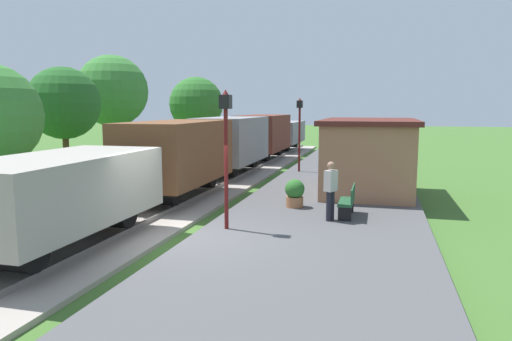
# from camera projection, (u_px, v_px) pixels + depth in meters

# --- Properties ---
(ground_plane) EXTENTS (160.00, 160.00, 0.00)m
(ground_plane) POSITION_uv_depth(u_px,v_px,m) (181.00, 246.00, 11.97)
(ground_plane) COLOR #3D6628
(platform_slab) EXTENTS (6.00, 60.00, 0.25)m
(platform_slab) POSITION_uv_depth(u_px,v_px,m) (306.00, 251.00, 11.15)
(platform_slab) COLOR #4C4C4F
(platform_slab) RESTS_ON ground
(track_ballast) EXTENTS (3.80, 60.00, 0.12)m
(track_ballast) POSITION_uv_depth(u_px,v_px,m) (98.00, 237.00, 12.56)
(track_ballast) COLOR #9E9389
(track_ballast) RESTS_ON ground
(rail_near) EXTENTS (0.07, 60.00, 0.14)m
(rail_near) POSITION_uv_depth(u_px,v_px,m) (122.00, 234.00, 12.37)
(rail_near) COLOR slate
(rail_near) RESTS_ON track_ballast
(rail_far) EXTENTS (0.07, 60.00, 0.14)m
(rail_far) POSITION_uv_depth(u_px,v_px,m) (74.00, 231.00, 12.73)
(rail_far) COLOR slate
(rail_far) RESTS_ON track_ballast
(freight_train) EXTENTS (2.50, 32.60, 2.72)m
(freight_train) POSITION_uv_depth(u_px,v_px,m) (231.00, 145.00, 23.66)
(freight_train) COLOR gray
(freight_train) RESTS_ON rail_near
(station_hut) EXTENTS (3.50, 5.80, 2.78)m
(station_hut) POSITION_uv_depth(u_px,v_px,m) (369.00, 155.00, 18.25)
(station_hut) COLOR #9E6B4C
(station_hut) RESTS_ON platform_slab
(bench_near_hut) EXTENTS (0.42, 1.50, 0.91)m
(bench_near_hut) POSITION_uv_depth(u_px,v_px,m) (349.00, 201.00, 14.04)
(bench_near_hut) COLOR #1E4C2D
(bench_near_hut) RESTS_ON platform_slab
(person_waiting) EXTENTS (0.39, 0.45, 1.71)m
(person_waiting) POSITION_uv_depth(u_px,v_px,m) (331.00, 189.00, 13.49)
(person_waiting) COLOR black
(person_waiting) RESTS_ON platform_slab
(potted_planter) EXTENTS (0.64, 0.64, 0.92)m
(potted_planter) POSITION_uv_depth(u_px,v_px,m) (295.00, 193.00, 15.39)
(potted_planter) COLOR #9E6642
(potted_planter) RESTS_ON platform_slab
(lamp_post_near) EXTENTS (0.28, 0.28, 3.70)m
(lamp_post_near) POSITION_uv_depth(u_px,v_px,m) (226.00, 134.00, 12.36)
(lamp_post_near) COLOR #591414
(lamp_post_near) RESTS_ON platform_slab
(lamp_post_far) EXTENTS (0.28, 0.28, 3.70)m
(lamp_post_far) POSITION_uv_depth(u_px,v_px,m) (300.00, 121.00, 23.61)
(lamp_post_far) COLOR #591414
(lamp_post_far) RESTS_ON platform_slab
(tree_trackside_far) EXTENTS (3.26, 3.26, 5.30)m
(tree_trackside_far) POSITION_uv_depth(u_px,v_px,m) (64.00, 103.00, 21.31)
(tree_trackside_far) COLOR #4C3823
(tree_trackside_far) RESTS_ON ground
(tree_field_left) EXTENTS (4.10, 4.10, 6.46)m
(tree_field_left) POSITION_uv_depth(u_px,v_px,m) (112.00, 91.00, 27.29)
(tree_field_left) COLOR #4C3823
(tree_field_left) RESTS_ON ground
(tree_field_distant) EXTENTS (3.85, 3.85, 5.63)m
(tree_field_distant) POSITION_uv_depth(u_px,v_px,m) (196.00, 104.00, 33.85)
(tree_field_distant) COLOR #4C3823
(tree_field_distant) RESTS_ON ground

